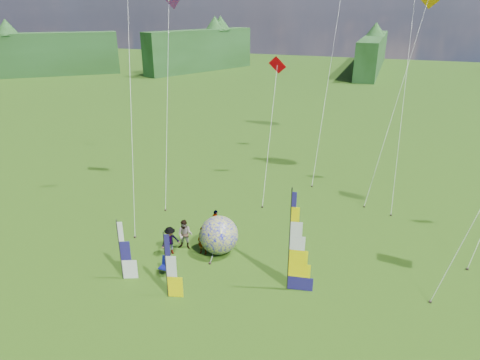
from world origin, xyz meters
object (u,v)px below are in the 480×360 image
(spectator_a, at_px, (203,240))
(spectator_c, at_px, (170,241))
(spectator_b, at_px, (185,235))
(side_banner_left, at_px, (166,266))
(kite_whale, at_px, (410,47))
(side_banner_far, at_px, (120,251))
(feather_banner_main, at_px, (289,243))
(bol_inflatable, at_px, (219,235))
(camp_chair, at_px, (164,266))
(spectator_d, at_px, (216,221))

(spectator_a, xyz_separation_m, spectator_c, (-1.78, -0.69, 0.01))
(spectator_b, bearing_deg, spectator_a, -16.85)
(side_banner_left, height_order, kite_whale, kite_whale)
(side_banner_far, distance_m, spectator_a, 4.89)
(feather_banner_main, bearing_deg, side_banner_left, -162.90)
(feather_banner_main, bearing_deg, spectator_b, 156.35)
(spectator_c, bearing_deg, side_banner_far, -166.85)
(side_banner_far, bearing_deg, side_banner_left, -32.32)
(spectator_a, distance_m, spectator_c, 1.90)
(side_banner_far, relative_size, bol_inflatable, 1.50)
(spectator_a, height_order, camp_chair, spectator_a)
(bol_inflatable, relative_size, spectator_d, 1.46)
(kite_whale, bearing_deg, spectator_d, -126.80)
(side_banner_far, height_order, spectator_b, side_banner_far)
(side_banner_far, bearing_deg, camp_chair, 8.35)
(bol_inflatable, bearing_deg, feather_banner_main, -24.00)
(bol_inflatable, xyz_separation_m, spectator_d, (-1.10, 2.13, -0.36))
(side_banner_far, bearing_deg, spectator_c, 45.64)
(feather_banner_main, relative_size, side_banner_left, 1.53)
(spectator_a, bearing_deg, bol_inflatable, 28.69)
(bol_inflatable, distance_m, kite_whale, 19.27)
(camp_chair, height_order, kite_whale, kite_whale)
(feather_banner_main, height_order, side_banner_far, feather_banner_main)
(feather_banner_main, height_order, spectator_d, feather_banner_main)
(spectator_a, distance_m, kite_whale, 20.13)
(side_banner_left, height_order, bol_inflatable, side_banner_left)
(bol_inflatable, bearing_deg, spectator_a, -150.28)
(spectator_a, bearing_deg, kite_whale, 54.11)
(spectator_a, bearing_deg, feather_banner_main, -17.43)
(spectator_d, bearing_deg, side_banner_far, 104.87)
(kite_whale, bearing_deg, side_banner_left, -113.86)
(spectator_c, bearing_deg, bol_inflatable, -30.92)
(spectator_b, relative_size, camp_chair, 1.88)
(camp_chair, bearing_deg, spectator_b, 95.40)
(feather_banner_main, distance_m, spectator_c, 7.54)
(side_banner_left, relative_size, camp_chair, 3.61)
(side_banner_left, xyz_separation_m, spectator_c, (-1.77, 3.59, -0.91))
(side_banner_left, relative_size, spectator_b, 1.92)
(feather_banner_main, distance_m, spectator_a, 6.01)
(side_banner_left, height_order, spectator_b, side_banner_left)
(feather_banner_main, bearing_deg, spectator_c, 163.89)
(spectator_a, relative_size, spectator_d, 1.11)
(spectator_b, relative_size, spectator_c, 1.06)
(spectator_c, relative_size, camp_chair, 1.77)
(side_banner_left, distance_m, spectator_b, 4.69)
(feather_banner_main, distance_m, camp_chair, 7.03)
(bol_inflatable, distance_m, camp_chair, 3.69)
(feather_banner_main, height_order, camp_chair, feather_banner_main)
(side_banner_left, relative_size, spectator_d, 2.30)
(feather_banner_main, relative_size, camp_chair, 5.53)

